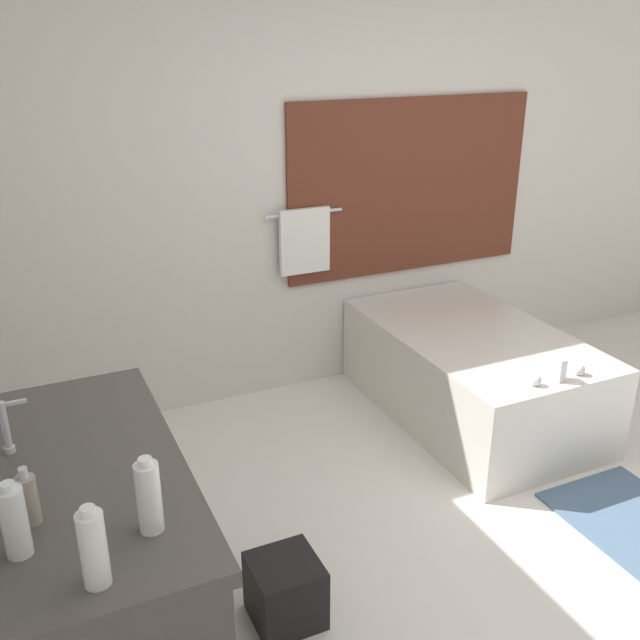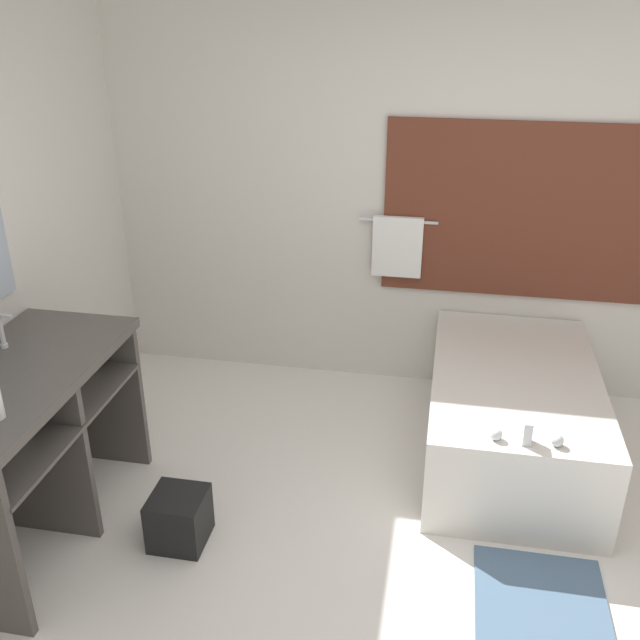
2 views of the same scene
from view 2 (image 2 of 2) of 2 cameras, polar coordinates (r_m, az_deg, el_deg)
The scene contains 7 objects.
ground_plane at distance 3.33m, azimuth 7.42°, elevation -23.62°, with size 16.00×16.00×0.00m, color silver.
wall_back_with_blinds at distance 4.59m, azimuth 10.48°, elevation 10.14°, with size 7.40×0.13×2.70m.
vanity_counter at distance 3.66m, azimuth -22.25°, elevation -7.13°, with size 0.64×1.27×0.92m.
sink_faucet at distance 3.72m, azimuth -24.10°, elevation -0.82°, with size 0.09×0.04×0.18m.
bathtub at distance 4.26m, azimuth 15.10°, elevation -6.98°, with size 0.92×1.57×0.66m.
waste_bin at distance 3.69m, azimuth -11.20°, elevation -15.29°, with size 0.26×0.26×0.27m.
bath_mat at distance 3.51m, azimuth 17.35°, elevation -21.50°, with size 0.58×0.74×0.02m.
Camera 2 is at (0.02, -2.21, 2.49)m, focal length 40.00 mm.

